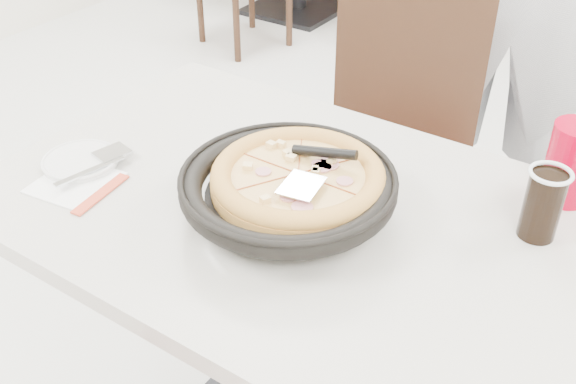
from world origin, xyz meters
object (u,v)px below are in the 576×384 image
Objects in this scene: pizza at (298,183)px; side_plate at (81,161)px; cola_glass at (542,206)px; chair_far at (399,177)px; main_table at (290,335)px; pizza_pan at (288,195)px; red_cup at (571,163)px.

pizza is 2.08× the size of side_plate.
chair_far is at bearing 137.11° from cola_glass.
pizza_pan is at bearing -63.77° from main_table.
side_plate is 0.93m from cola_glass.
red_cup is (0.42, 0.35, 0.04)m from pizza_pan.
chair_far is at bearing 94.96° from pizza.
cola_glass is 0.15m from red_cup.
pizza_pan is at bearing 69.82° from chair_far.
main_table is 0.60m from side_plate.
main_table is 3.63× the size of pizza.
main_table is 0.44m from pizza.
side_plate is at bearing -165.08° from pizza.
chair_far is 5.98× the size of side_plate.
main_table is at bearing 17.02° from side_plate.
chair_far is 7.31× the size of cola_glass.
chair_far reaches higher than pizza_pan.
main_table is 9.23× the size of cola_glass.
cola_glass is (0.88, 0.30, 0.06)m from side_plate.
red_cup reaches higher than side_plate.
cola_glass reaches higher than main_table.
side_plate is at bearing 35.82° from chair_far.
red_cup reaches higher than pizza_pan.
pizza_pan is at bearing -154.12° from cola_glass.
pizza is 2.54× the size of cola_glass.
chair_far reaches higher than side_plate.
cola_glass is at bearing 23.59° from pizza.
pizza_pan is 1.97× the size of side_plate.
pizza_pan is 2.41× the size of cola_glass.
red_cup reaches higher than pizza.
red_cup is at bearing 125.03° from chair_far.
cola_glass is 0.81× the size of red_cup.
pizza_pan is at bearing 12.44° from side_plate.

